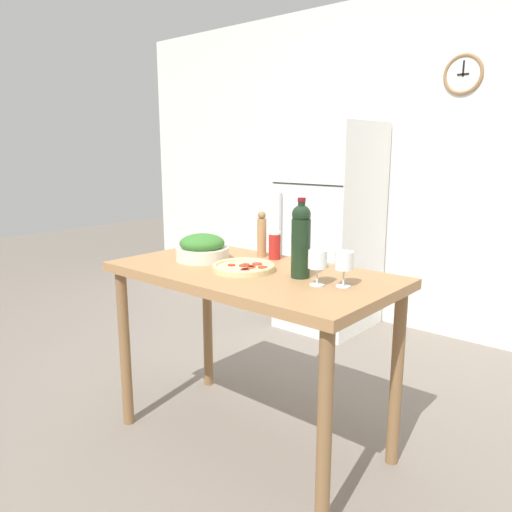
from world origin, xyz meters
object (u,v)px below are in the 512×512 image
(homemade_pizza, at_px, (244,267))
(salt_canister, at_px, (275,245))
(wine_glass_far, at_px, (344,262))
(wine_bottle, at_px, (301,239))
(wine_glass_near, at_px, (317,261))
(refrigerator, at_px, (330,227))
(salad_bowl, at_px, (202,248))
(pepper_mill, at_px, (262,235))

(homemade_pizza, relative_size, salt_canister, 2.06)
(wine_glass_far, distance_m, homemade_pizza, 0.50)
(wine_bottle, relative_size, wine_glass_near, 2.37)
(refrigerator, bearing_deg, salad_bowl, -79.47)
(pepper_mill, relative_size, homemade_pizza, 0.82)
(pepper_mill, bearing_deg, refrigerator, 108.76)
(pepper_mill, relative_size, salad_bowl, 0.89)
(wine_glass_near, xyz_separation_m, homemade_pizza, (-0.40, -0.01, -0.09))
(homemade_pizza, bearing_deg, salt_canister, 99.38)
(wine_bottle, relative_size, homemade_pizza, 1.20)
(refrigerator, xyz_separation_m, wine_bottle, (0.90, -1.67, 0.23))
(refrigerator, distance_m, homemade_pizza, 1.85)
(wine_glass_near, distance_m, salad_bowl, 0.71)
(wine_bottle, xyz_separation_m, salad_bowl, (-0.58, -0.04, -0.11))
(salt_canister, bearing_deg, wine_glass_far, -23.08)
(wine_bottle, height_order, wine_glass_far, wine_bottle)
(pepper_mill, bearing_deg, homemade_pizza, -64.71)
(wine_glass_far, xyz_separation_m, salad_bowl, (-0.81, -0.03, -0.04))
(wine_bottle, xyz_separation_m, salt_canister, (-0.32, 0.22, -0.10))
(wine_glass_near, bearing_deg, salt_canister, 147.71)
(refrigerator, relative_size, pepper_mill, 6.92)
(refrigerator, relative_size, salt_canister, 11.65)
(salad_bowl, height_order, homemade_pizza, salad_bowl)
(refrigerator, relative_size, homemade_pizza, 5.65)
(wine_glass_far, height_order, pepper_mill, pepper_mill)
(refrigerator, relative_size, wine_bottle, 4.71)
(refrigerator, height_order, wine_glass_far, refrigerator)
(wine_glass_near, relative_size, salad_bowl, 0.55)
(wine_glass_near, relative_size, salt_canister, 1.04)
(homemade_pizza, bearing_deg, wine_glass_near, 0.74)
(salt_canister, bearing_deg, pepper_mill, 175.13)
(salad_bowl, relative_size, homemade_pizza, 0.92)
(wine_bottle, bearing_deg, refrigerator, 118.31)
(wine_bottle, height_order, homemade_pizza, wine_bottle)
(homemade_pizza, xyz_separation_m, salt_canister, (-0.05, 0.29, 0.05))
(wine_glass_near, height_order, salt_canister, wine_glass_near)
(refrigerator, xyz_separation_m, homemade_pizza, (0.63, -1.74, 0.08))
(homemade_pizza, bearing_deg, salad_bowl, 174.52)
(wine_bottle, height_order, pepper_mill, wine_bottle)
(refrigerator, height_order, homemade_pizza, refrigerator)
(refrigerator, xyz_separation_m, salt_canister, (0.58, -1.45, 0.13))
(refrigerator, distance_m, wine_bottle, 1.91)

